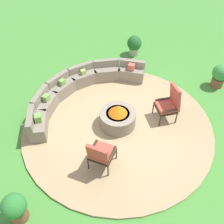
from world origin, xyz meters
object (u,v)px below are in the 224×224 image
at_px(lounge_chair_front_left, 101,153).
at_px(potted_plant_1, 15,208).
at_px(potted_plant_3, 134,45).
at_px(lounge_chair_front_right, 170,103).
at_px(curved_stone_bench, 80,88).
at_px(fire_pit, 118,117).
at_px(potted_plant_2, 220,75).

distance_m(lounge_chair_front_left, potted_plant_1, 2.16).
bearing_deg(lounge_chair_front_left, potted_plant_3, 99.99).
bearing_deg(lounge_chair_front_right, curved_stone_bench, 54.75).
distance_m(lounge_chair_front_right, potted_plant_3, 3.77).
bearing_deg(fire_pit, potted_plant_1, 175.81).
bearing_deg(potted_plant_1, fire_pit, -4.19).
height_order(lounge_chair_front_right, potted_plant_3, lounge_chair_front_right).
height_order(lounge_chair_front_right, potted_plant_1, lounge_chair_front_right).
height_order(lounge_chair_front_left, potted_plant_3, lounge_chair_front_left).
bearing_deg(curved_stone_bench, lounge_chair_front_right, -76.91).
height_order(lounge_chair_front_left, potted_plant_1, lounge_chair_front_left).
relative_size(lounge_chair_front_left, potted_plant_2, 1.21).
height_order(potted_plant_1, potted_plant_2, potted_plant_2).
xyz_separation_m(fire_pit, curved_stone_bench, (0.42, 1.76, -0.00)).
relative_size(lounge_chair_front_right, potted_plant_1, 1.43).
bearing_deg(fire_pit, lounge_chair_front_right, -44.85).
relative_size(curved_stone_bench, potted_plant_3, 5.60).
bearing_deg(lounge_chair_front_right, potted_plant_1, 115.39).
distance_m(fire_pit, potted_plant_2, 3.99).
bearing_deg(fire_pit, potted_plant_2, -27.17).
relative_size(curved_stone_bench, potted_plant_2, 5.31).
xyz_separation_m(fire_pit, potted_plant_3, (3.69, 1.64, 0.09)).
bearing_deg(potted_plant_2, potted_plant_1, 163.54).
height_order(fire_pit, potted_plant_2, potted_plant_2).
bearing_deg(potted_plant_1, lounge_chair_front_right, -16.26).
bearing_deg(potted_plant_2, fire_pit, 152.83).
bearing_deg(lounge_chair_front_right, potted_plant_3, -2.17).
height_order(fire_pit, potted_plant_3, fire_pit).
xyz_separation_m(curved_stone_bench, potted_plant_2, (3.13, -3.58, 0.11)).
relative_size(lounge_chair_front_left, lounge_chair_front_right, 0.87).
distance_m(lounge_chair_front_left, potted_plant_3, 5.55).
distance_m(lounge_chair_front_right, potted_plant_2, 2.58).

